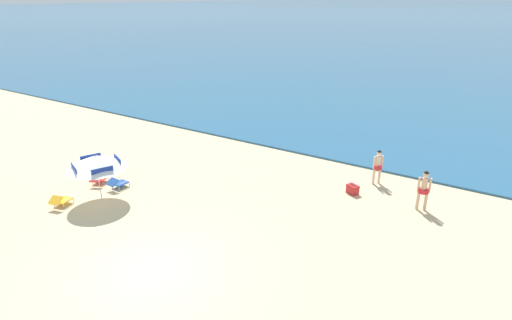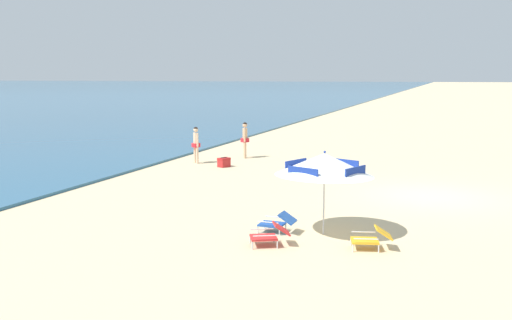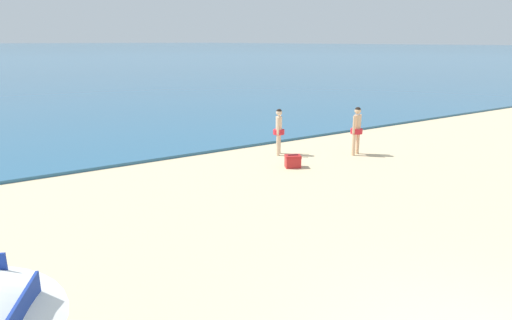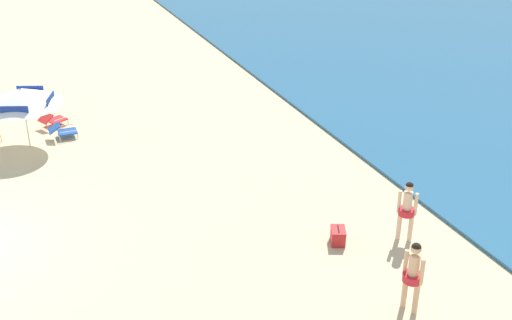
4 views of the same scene
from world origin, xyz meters
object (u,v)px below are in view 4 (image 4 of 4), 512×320
at_px(beach_umbrella_striped_main, 22,96).
at_px(lounge_chair_under_umbrella, 53,119).
at_px(lounge_chair_facing_sea, 63,130).
at_px(person_standing_near_shore, 407,207).
at_px(person_standing_beside, 413,272).
at_px(cooler_box, 338,236).

bearing_deg(beach_umbrella_striped_main, lounge_chair_under_umbrella, 145.36).
relative_size(beach_umbrella_striped_main, lounge_chair_facing_sea, 3.58).
xyz_separation_m(person_standing_near_shore, person_standing_beside, (2.30, -1.49, 0.04)).
distance_m(beach_umbrella_striped_main, cooler_box, 10.98).
distance_m(beach_umbrella_striped_main, person_standing_beside, 13.36).
height_order(lounge_chair_facing_sea, person_standing_beside, person_standing_beside).
xyz_separation_m(person_standing_beside, cooler_box, (-2.86, -0.08, -0.79)).
bearing_deg(lounge_chair_facing_sea, lounge_chair_under_umbrella, -171.99).
height_order(lounge_chair_facing_sea, cooler_box, lounge_chair_facing_sea).
bearing_deg(lounge_chair_under_umbrella, person_standing_beside, 22.48).
xyz_separation_m(lounge_chair_under_umbrella, person_standing_near_shore, (10.80, 6.91, 0.68)).
height_order(lounge_chair_under_umbrella, person_standing_beside, person_standing_beside).
bearing_deg(person_standing_beside, lounge_chair_under_umbrella, -157.52).
distance_m(lounge_chair_facing_sea, person_standing_near_shore, 11.83).
height_order(lounge_chair_under_umbrella, cooler_box, lounge_chair_under_umbrella).
height_order(lounge_chair_under_umbrella, lounge_chair_facing_sea, lounge_chair_under_umbrella).
relative_size(lounge_chair_under_umbrella, cooler_box, 1.73).
xyz_separation_m(lounge_chair_facing_sea, person_standing_near_shore, (9.69, 6.76, 0.68)).
bearing_deg(person_standing_beside, person_standing_near_shore, 147.07).
bearing_deg(lounge_chair_under_umbrella, cooler_box, 27.53).
distance_m(lounge_chair_under_umbrella, cooler_box, 11.55).
bearing_deg(person_standing_near_shore, lounge_chair_facing_sea, -145.11).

